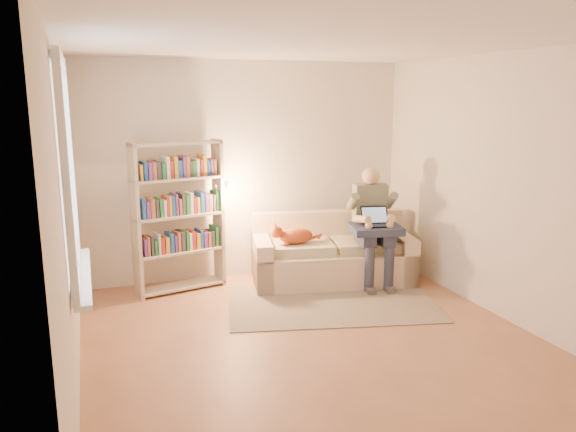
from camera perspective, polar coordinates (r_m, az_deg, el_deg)
name	(u,v)px	position (r m, az deg, el deg)	size (l,w,h in m)	color
floor	(318,345)	(5.15, 3.02, -13.00)	(4.50, 4.50, 0.00)	#976244
ceiling	(321,43)	(4.69, 3.39, 17.17)	(4.00, 4.50, 0.02)	white
wall_left	(66,220)	(4.38, -21.63, -0.40)	(0.02, 4.50, 2.60)	silver
wall_right	(510,190)	(5.82, 21.63, 2.51)	(0.02, 4.50, 2.60)	silver
wall_back	(247,170)	(6.85, -4.22, 4.65)	(4.00, 0.02, 2.60)	silver
wall_front	(504,285)	(2.88, 21.11, -6.59)	(4.00, 0.02, 2.60)	silver
window	(73,205)	(4.56, -20.98, 1.08)	(0.12, 1.52, 1.69)	white
sofa	(332,257)	(6.78, 4.44, -4.16)	(2.01, 1.21, 0.80)	beige
person	(372,219)	(6.64, 8.58, -0.35)	(0.49, 0.67, 1.37)	gray
cat	(296,235)	(6.51, 0.81, -1.97)	(0.62, 0.29, 0.22)	orange
blanket	(374,229)	(6.53, 8.70, -1.31)	(0.57, 0.46, 0.09)	#2A3249
laptop	(374,221)	(6.51, 8.70, -0.46)	(0.36, 0.34, 0.26)	black
bookshelf	(179,209)	(6.38, -11.04, 0.67)	(1.17, 0.46, 1.71)	beige
rug	(332,304)	(6.10, 4.52, -8.86)	(2.20, 1.30, 0.01)	gray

